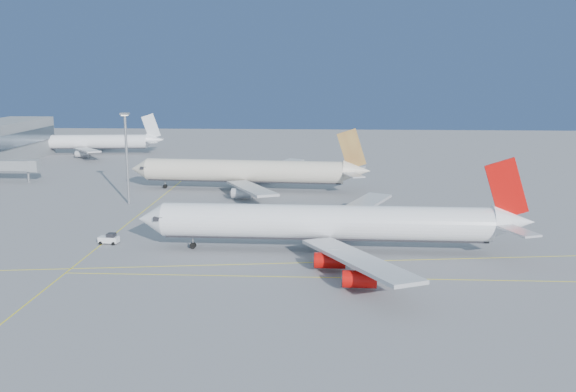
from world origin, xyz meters
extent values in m
plane|color=slate|center=(0.00, 0.00, 0.00)|extent=(500.00, 500.00, 0.00)
cylinder|color=gray|center=(-86.00, 72.00, 2.60)|extent=(0.70, 0.70, 5.20)
cube|color=gray|center=(-84.00, 72.00, 5.20)|extent=(3.20, 3.60, 3.40)
cube|color=#FAEC0D|center=(5.00, -14.00, 0.01)|extent=(90.00, 0.18, 0.02)
cube|color=#FAEC0D|center=(0.00, -6.00, 0.01)|extent=(118.86, 16.88, 0.02)
cube|color=#FAEC0D|center=(-40.00, 30.00, 0.01)|extent=(0.18, 140.00, 0.02)
cylinder|color=white|center=(4.03, 1.57, 5.74)|extent=(61.93, 7.62, 6.40)
cone|color=white|center=(-29.30, 2.23, 5.74)|extent=(5.09, 6.50, 6.40)
cone|color=white|center=(38.79, 0.88, 6.40)|extent=(7.85, 6.23, 6.08)
cube|color=black|center=(-27.20, 2.19, 6.40)|extent=(1.89, 6.12, 0.77)
cube|color=#B7B7BC|center=(9.27, -16.46, 3.98)|extent=(18.62, 31.43, 0.61)
cube|color=#B7B7BC|center=(9.98, 19.38, 3.98)|extent=(19.66, 31.08, 0.61)
cube|color=#B80A07|center=(37.14, 0.91, 12.58)|extent=(8.50, 0.66, 11.68)
cylinder|color=gray|center=(-21.31, 2.07, 1.88)|extent=(0.26, 0.26, 2.54)
cylinder|color=black|center=(-21.31, 2.07, 0.61)|extent=(1.23, 0.80, 1.21)
cylinder|color=gray|center=(5.04, -2.98, 1.88)|extent=(0.35, 0.35, 2.54)
cylinder|color=black|center=(5.04, -2.98, 0.61)|extent=(1.23, 1.02, 1.21)
cylinder|color=gray|center=(5.22, 6.07, 1.88)|extent=(0.35, 0.35, 2.54)
cylinder|color=black|center=(5.22, 6.07, 0.61)|extent=(1.23, 1.02, 1.21)
cylinder|color=#B80A07|center=(4.92, -10.61, 1.91)|extent=(5.35, 2.86, 2.76)
cylinder|color=#B80A07|center=(9.41, -20.31, 1.91)|extent=(5.35, 2.86, 2.76)
cylinder|color=#B80A07|center=(5.40, 13.71, 1.91)|extent=(5.35, 2.86, 2.76)
cylinder|color=#B80A07|center=(10.28, 23.22, 1.91)|extent=(5.35, 2.86, 2.76)
cylinder|color=beige|center=(-18.86, 62.76, 5.60)|extent=(56.82, 10.11, 6.20)
cone|color=beige|center=(-49.44, 64.89, 5.60)|extent=(5.31, 6.52, 6.20)
cone|color=beige|center=(13.13, 60.53, 6.25)|extent=(8.00, 6.40, 5.89)
cube|color=black|center=(-47.38, 64.75, 6.25)|extent=(2.14, 5.99, 0.76)
cube|color=#B7B7BC|center=(-14.81, 45.36, 3.89)|extent=(16.60, 30.32, 0.60)
cube|color=#B7B7BC|center=(-12.44, 79.43, 3.89)|extent=(20.06, 29.16, 0.60)
cube|color=#AC8640|center=(11.50, 60.64, 12.31)|extent=(8.37, 1.07, 11.50)
cylinder|color=gray|center=(-41.98, 64.37, 1.85)|extent=(0.26, 0.26, 2.50)
cylinder|color=black|center=(-41.98, 64.37, 0.60)|extent=(1.25, 0.84, 1.20)
cylinder|color=gray|center=(-18.08, 58.29, 1.85)|extent=(0.35, 0.35, 2.50)
cylinder|color=black|center=(-18.08, 58.29, 0.60)|extent=(1.26, 1.06, 1.20)
cylinder|color=gray|center=(-17.47, 67.07, 1.85)|extent=(0.35, 0.35, 2.50)
cylinder|color=black|center=(-17.47, 67.07, 0.60)|extent=(1.26, 1.06, 1.20)
cylinder|color=#B7B7BC|center=(-17.71, 48.61, 1.86)|extent=(5.39, 3.07, 2.72)
cylinder|color=#B7B7BC|center=(-15.76, 76.61, 1.86)|extent=(5.39, 3.07, 2.72)
cylinder|color=white|center=(-92.59, 137.69, 5.05)|extent=(49.86, 10.38, 5.55)
cone|color=white|center=(-119.41, 135.05, 5.05)|extent=(4.98, 5.96, 5.55)
cone|color=white|center=(-64.48, 140.47, 5.65)|extent=(7.42, 5.93, 5.27)
cube|color=black|center=(-117.54, 135.24, 5.65)|extent=(2.10, 5.40, 0.69)
cube|color=#B7B7BC|center=(-86.59, 123.17, 3.53)|extent=(18.38, 25.46, 0.55)
cube|color=#B7B7BC|center=(-89.54, 153.11, 3.53)|extent=(14.10, 26.86, 0.55)
cube|color=silver|center=(-65.96, 140.32, 11.15)|extent=(7.63, 1.19, 10.49)
cylinder|color=gray|center=(-112.80, 135.70, 1.68)|extent=(0.24, 0.24, 2.28)
cylinder|color=black|center=(-112.80, 135.70, 0.55)|extent=(1.15, 0.80, 1.09)
cylinder|color=gray|center=(-91.21, 133.85, 1.68)|extent=(0.32, 0.32, 2.28)
cylinder|color=black|center=(-91.21, 133.85, 0.55)|extent=(1.17, 0.99, 1.09)
cylinder|color=gray|center=(-91.99, 141.74, 1.68)|extent=(0.32, 0.32, 2.28)
cylinder|color=black|center=(-91.99, 141.74, 0.55)|extent=(1.17, 0.99, 1.09)
cylinder|color=#B7B7BC|center=(-89.63, 125.56, 1.67)|extent=(4.98, 2.93, 2.48)
cylinder|color=#B7B7BC|center=(-92.06, 150.17, 1.67)|extent=(4.98, 2.93, 2.48)
cube|color=white|center=(-38.70, 4.69, 0.86)|extent=(3.99, 2.28, 1.15)
cube|color=black|center=(-38.13, 4.63, 1.72)|extent=(1.68, 1.77, 0.86)
cylinder|color=black|center=(-40.13, 3.82, 0.33)|extent=(0.70, 0.40, 0.67)
cylinder|color=black|center=(-39.93, 5.82, 0.33)|extent=(0.70, 0.40, 0.67)
cylinder|color=black|center=(-37.46, 3.56, 0.33)|extent=(0.70, 0.40, 0.67)
cylinder|color=black|center=(-37.27, 5.55, 0.33)|extent=(0.70, 0.40, 0.67)
cylinder|color=gray|center=(-46.06, 42.55, 11.42)|extent=(0.64, 0.64, 22.85)
cube|color=gray|center=(-46.06, 42.55, 23.03)|extent=(2.01, 2.01, 0.46)
cube|color=white|center=(-46.06, 42.55, 22.66)|extent=(1.46, 1.46, 0.23)
camera|label=1|loc=(3.44, -116.09, 34.14)|focal=40.00mm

